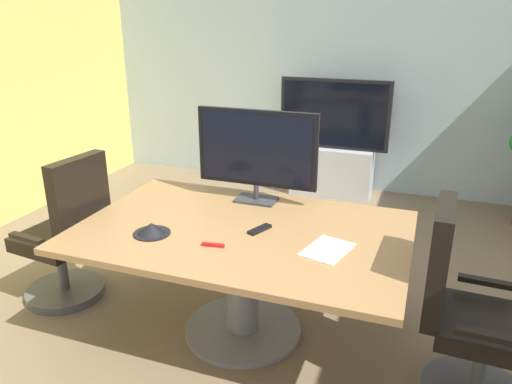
% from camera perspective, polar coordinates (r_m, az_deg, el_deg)
% --- Properties ---
extents(ground_plane, '(7.36, 7.36, 0.00)m').
position_cam_1_polar(ground_plane, '(3.34, -3.84, -16.05)').
color(ground_plane, '#7A664C').
extents(wall_back_glass_partition, '(5.54, 0.10, 2.67)m').
position_cam_1_polar(wall_back_glass_partition, '(5.78, 8.87, 13.64)').
color(wall_back_glass_partition, '#9EB2B7').
rests_on(wall_back_glass_partition, ground).
extents(conference_table, '(1.99, 1.29, 0.74)m').
position_cam_1_polar(conference_table, '(3.06, -1.61, -7.20)').
color(conference_table, olive).
rests_on(conference_table, ground).
extents(office_chair_left, '(0.62, 0.60, 1.09)m').
position_cam_1_polar(office_chair_left, '(3.70, -21.07, -5.43)').
color(office_chair_left, '#4C4C51').
rests_on(office_chair_left, ground).
extents(office_chair_right, '(0.61, 0.58, 1.09)m').
position_cam_1_polar(office_chair_right, '(2.84, 23.28, -13.89)').
color(office_chair_right, '#4C4C51').
rests_on(office_chair_right, ground).
extents(tv_monitor, '(0.84, 0.18, 0.64)m').
position_cam_1_polar(tv_monitor, '(3.30, 0.07, 4.83)').
color(tv_monitor, '#333338').
rests_on(tv_monitor, conference_table).
extents(wall_display_unit, '(1.20, 0.36, 1.31)m').
position_cam_1_polar(wall_display_unit, '(5.58, 8.88, 4.06)').
color(wall_display_unit, '#B7BABC').
rests_on(wall_display_unit, ground).
extents(conference_phone, '(0.22, 0.22, 0.07)m').
position_cam_1_polar(conference_phone, '(2.96, -12.06, -4.25)').
color(conference_phone, black).
rests_on(conference_phone, conference_table).
extents(remote_control, '(0.11, 0.18, 0.02)m').
position_cam_1_polar(remote_control, '(2.95, 0.43, -4.37)').
color(remote_control, black).
rests_on(remote_control, conference_table).
extents(whiteboard_marker, '(0.13, 0.04, 0.02)m').
position_cam_1_polar(whiteboard_marker, '(2.77, -5.01, -6.16)').
color(whiteboard_marker, red).
rests_on(whiteboard_marker, conference_table).
extents(paper_notepad, '(0.28, 0.34, 0.01)m').
position_cam_1_polar(paper_notepad, '(2.75, 8.31, -6.65)').
color(paper_notepad, white).
rests_on(paper_notepad, conference_table).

